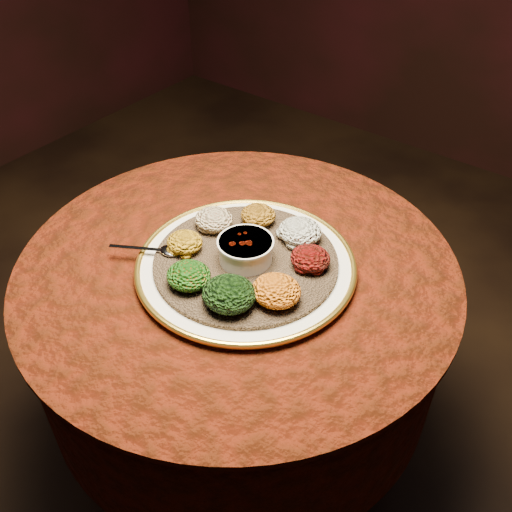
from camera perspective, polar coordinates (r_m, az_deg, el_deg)
The scene contains 13 objects.
table at distance 1.36m, azimuth -1.74°, elevation -6.41°, with size 0.96×0.96×0.73m.
platter at distance 1.21m, azimuth -1.03°, elevation -0.90°, with size 0.51×0.51×0.02m.
injera at distance 1.20m, azimuth -1.03°, elevation -0.51°, with size 0.39×0.39×0.01m, color brown.
stew_bowl at distance 1.18m, azimuth -1.05°, elevation 0.72°, with size 0.12×0.12×0.05m.
spoon at distance 1.23m, azimuth -9.18°, elevation 0.57°, with size 0.14×0.09×0.01m.
portion_ayib at distance 1.24m, azimuth 4.42°, elevation 2.48°, with size 0.10×0.09×0.05m, color beige.
portion_kitfo at distance 1.18m, azimuth 5.45°, elevation -0.22°, with size 0.08×0.08×0.04m, color black.
portion_tikil at distance 1.10m, azimuth 2.05°, elevation -3.49°, with size 0.10×0.09×0.05m, color #B7620F.
portion_gomen at distance 1.09m, azimuth -2.70°, elevation -3.81°, with size 0.11×0.10×0.05m, color black.
portion_mixveg at distance 1.14m, azimuth -6.75°, elevation -1.96°, with size 0.09×0.09×0.04m, color #A52A0A.
portion_kik at distance 1.22m, azimuth -7.14°, elevation 1.38°, with size 0.08×0.07×0.04m, color #BF8310.
portion_timatim at distance 1.28m, azimuth -4.25°, elevation 3.68°, with size 0.09×0.08×0.04m, color maroon.
portion_shiro at distance 1.29m, azimuth 0.22°, elevation 4.13°, with size 0.08×0.08×0.04m, color #965B12.
Camera 1 is at (0.60, -0.72, 1.54)m, focal length 40.00 mm.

